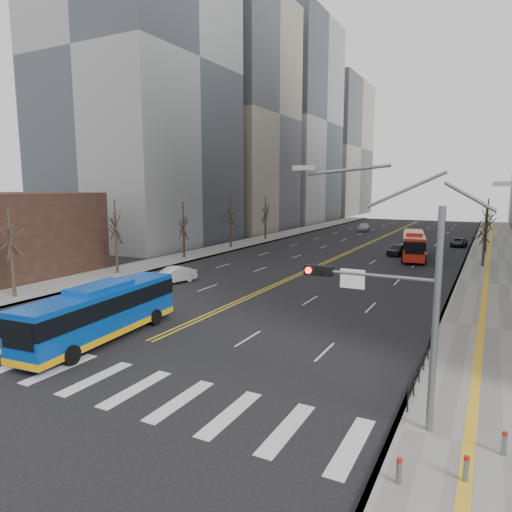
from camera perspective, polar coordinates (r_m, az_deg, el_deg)
ground at (r=23.45m, az=-21.41°, el=-13.51°), size 220.00×220.00×0.00m
sidewalk_right at (r=59.65m, az=27.99°, el=-0.57°), size 7.00×130.00×0.15m
sidewalk_left at (r=68.26m, az=-1.82°, el=1.50°), size 5.00×130.00×0.15m
crosswalk at (r=23.45m, az=-21.42°, el=-13.50°), size 26.70×4.00×0.01m
centerline at (r=71.54m, az=13.83°, el=1.53°), size 0.55×100.00×0.01m
office_towers at (r=85.56m, az=16.81°, el=18.65°), size 83.00×134.00×58.00m
signal_mast at (r=16.72m, az=16.77°, el=-4.71°), size 5.37×0.37×9.39m
pedestrian_railing at (r=21.62m, az=19.78°, el=-12.98°), size 0.06×6.06×1.02m
bollards at (r=16.04m, az=23.95°, el=-22.31°), size 2.87×3.17×0.78m
street_trees at (r=54.26m, az=1.35°, el=4.73°), size 35.20×47.20×7.60m
blue_bus at (r=27.24m, az=-18.76°, el=-6.52°), size 3.33×11.16×3.23m
red_bus_near at (r=61.14m, az=19.07°, el=1.78°), size 3.82×10.08×3.16m
red_bus_far at (r=57.47m, az=19.10°, el=1.43°), size 4.05×10.49×3.27m
car_white at (r=41.72m, az=-10.36°, el=-2.36°), size 2.77×4.66×1.45m
car_dark_mid at (r=60.28m, az=17.36°, el=0.78°), size 2.57×4.56×1.46m
car_silver at (r=91.27m, az=13.28°, el=3.51°), size 2.85×5.37×1.48m
car_dark_far at (r=72.23m, az=24.02°, el=1.57°), size 2.24×4.47×1.21m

